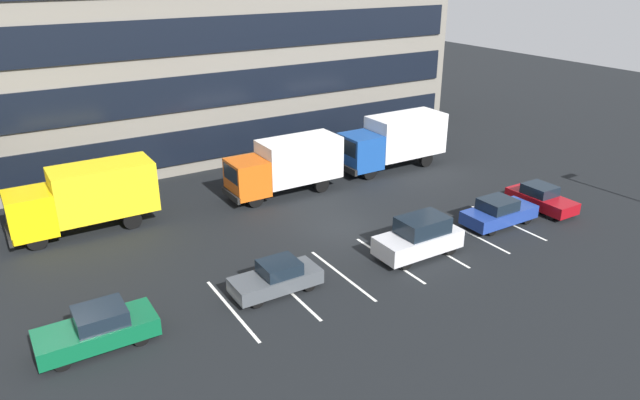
% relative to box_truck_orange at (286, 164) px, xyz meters
% --- Properties ---
extents(ground_plane, '(120.00, 120.00, 0.00)m').
position_rel_box_truck_orange_xyz_m(ground_plane, '(-0.01, -6.26, -1.93)').
color(ground_plane, black).
extents(office_building, '(37.73, 10.28, 18.00)m').
position_rel_box_truck_orange_xyz_m(office_building, '(-0.01, 11.70, 7.07)').
color(office_building, slate).
rests_on(office_building, ground_plane).
extents(lot_markings, '(16.94, 5.40, 0.01)m').
position_rel_box_truck_orange_xyz_m(lot_markings, '(-0.01, -10.49, -1.92)').
color(lot_markings, silver).
rests_on(lot_markings, ground_plane).
extents(box_truck_orange, '(7.39, 2.45, 3.43)m').
position_rel_box_truck_orange_xyz_m(box_truck_orange, '(0.00, 0.00, 0.00)').
color(box_truck_orange, '#D85914').
rests_on(box_truck_orange, ground_plane).
extents(box_truck_blue, '(7.92, 2.62, 3.67)m').
position_rel_box_truck_orange_xyz_m(box_truck_blue, '(8.79, 0.34, 0.14)').
color(box_truck_blue, '#194799').
rests_on(box_truck_blue, ground_plane).
extents(box_truck_yellow_all, '(7.67, 2.54, 3.55)m').
position_rel_box_truck_orange_xyz_m(box_truck_yellow_all, '(-11.77, 0.90, 0.07)').
color(box_truck_yellow_all, yellow).
rests_on(box_truck_yellow_all, ground_plane).
extents(suv_silver, '(4.45, 1.89, 2.01)m').
position_rel_box_truck_orange_xyz_m(suv_silver, '(1.59, -10.80, -0.96)').
color(suv_silver, silver).
rests_on(suv_silver, ground_plane).
extents(sedan_maroon, '(1.70, 4.06, 1.46)m').
position_rel_box_truck_orange_xyz_m(sedan_maroon, '(11.53, -10.15, -1.24)').
color(sedan_maroon, maroon).
rests_on(sedan_maroon, ground_plane).
extents(sedan_forest, '(4.41, 1.85, 1.58)m').
position_rel_box_truck_orange_xyz_m(sedan_forest, '(-13.69, -10.08, -1.18)').
color(sedan_forest, '#0C5933').
rests_on(sedan_forest, ground_plane).
extents(sedan_navy, '(4.35, 1.82, 1.56)m').
position_rel_box_truck_orange_xyz_m(sedan_navy, '(7.73, -10.37, -1.19)').
color(sedan_navy, navy).
rests_on(sedan_navy, ground_plane).
extents(sedan_charcoal, '(4.02, 1.68, 1.44)m').
position_rel_box_truck_orange_xyz_m(sedan_charcoal, '(-6.07, -10.15, -1.25)').
color(sedan_charcoal, '#474C51').
rests_on(sedan_charcoal, ground_plane).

